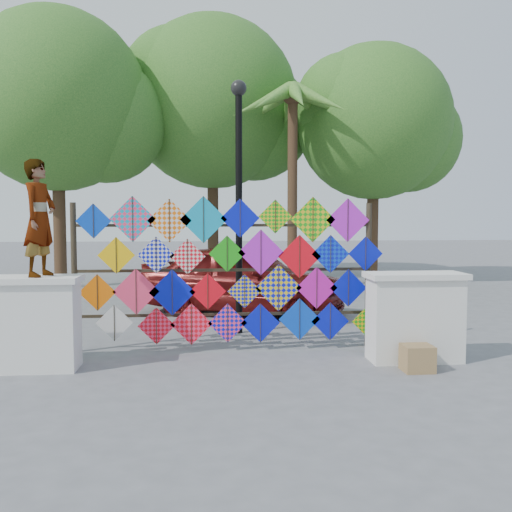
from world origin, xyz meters
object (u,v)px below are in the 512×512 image
at_px(lamppost, 239,182).
at_px(kite_rack, 232,272).
at_px(sedan, 243,279).
at_px(vendor_woman, 39,218).

bearing_deg(lamppost, kite_rack, -98.54).
distance_m(kite_rack, sedan, 3.34).
bearing_deg(vendor_woman, kite_rack, -53.65).
xyz_separation_m(sedan, lamppost, (-0.22, -2.01, 1.94)).
distance_m(vendor_woman, sedan, 5.35).
bearing_deg(sedan, kite_rack, -162.88).
bearing_deg(kite_rack, sedan, 82.87).
distance_m(vendor_woman, lamppost, 3.63).
xyz_separation_m(kite_rack, vendor_woman, (-2.63, -0.93, 0.84)).
xyz_separation_m(kite_rack, lamppost, (0.19, 1.27, 1.46)).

